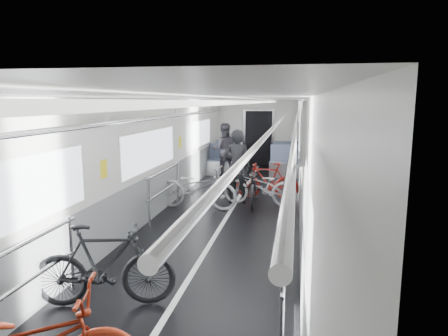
# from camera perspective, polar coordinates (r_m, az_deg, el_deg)

# --- Properties ---
(car_shell) EXTENTS (3.02, 14.01, 2.41)m
(car_shell) POSITION_cam_1_polar(r_m,az_deg,el_deg) (9.44, 1.94, 2.05)
(car_shell) COLOR black
(car_shell) RESTS_ON ground
(bike_left_mid) EXTENTS (1.70, 0.83, 0.98)m
(bike_left_mid) POSITION_cam_1_polar(r_m,az_deg,el_deg) (4.92, -16.72, -13.17)
(bike_left_mid) COLOR black
(bike_left_mid) RESTS_ON floor
(bike_left_far) EXTENTS (1.86, 0.79, 0.95)m
(bike_left_far) POSITION_cam_1_polar(r_m,az_deg,el_deg) (8.81, -3.87, -2.80)
(bike_left_far) COLOR #99999D
(bike_left_far) RESTS_ON floor
(bike_right_mid) EXTENTS (1.76, 0.80, 0.89)m
(bike_right_mid) POSITION_cam_1_polar(r_m,az_deg,el_deg) (9.12, 5.10, -2.59)
(bike_right_mid) COLOR #B9BABE
(bike_right_mid) RESTS_ON floor
(bike_right_far) EXTENTS (1.51, 0.43, 0.90)m
(bike_right_far) POSITION_cam_1_polar(r_m,az_deg,el_deg) (9.69, 6.24, -1.85)
(bike_right_far) COLOR maroon
(bike_right_far) RESTS_ON floor
(bike_aisle) EXTENTS (0.76, 1.78, 0.91)m
(bike_aisle) POSITION_cam_1_polar(r_m,az_deg,el_deg) (9.17, 4.21, -2.45)
(bike_aisle) COLOR black
(bike_aisle) RESTS_ON floor
(person_standing) EXTENTS (0.65, 0.45, 1.72)m
(person_standing) POSITION_cam_1_polar(r_m,az_deg,el_deg) (9.24, 1.86, 0.23)
(person_standing) COLOR black
(person_standing) RESTS_ON floor
(person_seated) EXTENTS (0.93, 0.79, 1.67)m
(person_seated) POSITION_cam_1_polar(r_m,az_deg,el_deg) (12.68, 0.01, 2.64)
(person_seated) COLOR #2A272E
(person_seated) RESTS_ON floor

